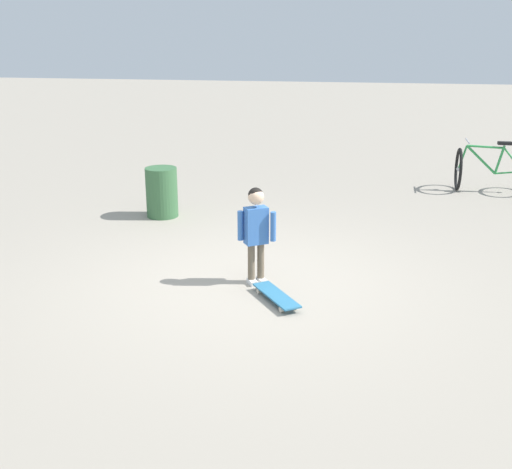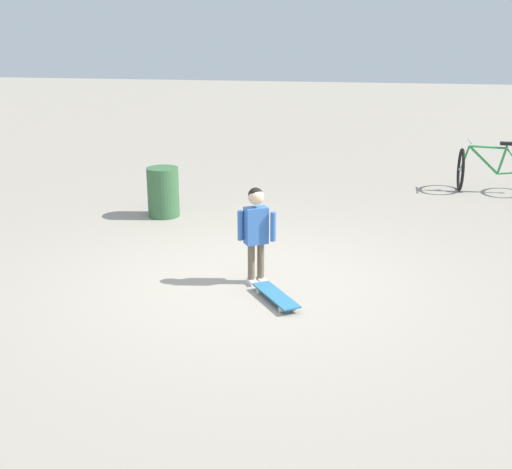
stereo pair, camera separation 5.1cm
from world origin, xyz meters
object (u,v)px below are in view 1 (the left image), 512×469
Objects in this scene: bicycle_near at (490,169)px; child_person at (256,225)px; trash_bin at (162,192)px; skateboard at (276,296)px.

child_person is at bearing 145.12° from bicycle_near.
trash_bin is (-2.29, 4.96, -0.02)m from bicycle_near.
trash_bin is at bearing 36.29° from skateboard.
bicycle_near reaches higher than skateboard.
bicycle_near is 1.52× the size of trash_bin.
bicycle_near is at bearing -34.88° from child_person.
child_person is 2.91m from trash_bin.
trash_bin reaches higher than skateboard.
child_person reaches higher than trash_bin.
child_person is 1.48× the size of trash_bin.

